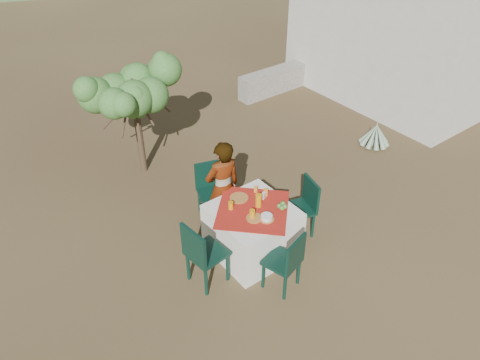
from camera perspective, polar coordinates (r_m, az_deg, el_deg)
name	(u,v)px	position (r m, az deg, el deg)	size (l,w,h in m)	color
ground	(258,223)	(7.18, 2.20, -5.30)	(160.00, 160.00, 0.00)	#3A2A1A
table	(252,231)	(6.49, 1.51, -6.18)	(1.30, 1.30, 0.76)	silver
chair_far	(210,187)	(7.09, -3.63, -0.89)	(0.51, 0.51, 0.88)	black
chair_near	(287,261)	(5.95, 5.77, -9.76)	(0.50, 0.50, 0.88)	black
chair_left	(202,253)	(5.96, -4.69, -8.83)	(0.50, 0.50, 0.98)	black
chair_right	(303,205)	(6.78, 7.71, -3.03)	(0.51, 0.51, 0.90)	black
person	(223,188)	(6.64, -2.11, -0.95)	(0.55, 0.36, 1.50)	#8C6651
shrub_tree	(136,96)	(7.86, -12.60, 9.93)	(1.50, 1.47, 1.77)	#4B3625
agave	(375,135)	(9.29, 16.15, 5.28)	(0.58, 0.59, 0.62)	gray
guesthouse	(408,25)	(11.32, 19.78, 17.34)	(3.20, 4.20, 3.00)	beige
stone_wall	(287,77)	(11.26, 5.72, 12.42)	(2.60, 0.35, 0.55)	gray
plate_far	(239,198)	(6.42, -0.11, -2.19)	(0.26, 0.26, 0.01)	brown
plate_near	(254,218)	(6.09, 1.75, -4.66)	(0.21, 0.21, 0.01)	brown
glass_far	(231,205)	(6.21, -1.13, -3.11)	(0.07, 0.07, 0.11)	orange
glass_near	(252,214)	(6.07, 1.50, -4.14)	(0.07, 0.07, 0.12)	orange
juice_pitcher	(259,200)	(6.23, 2.28, -2.50)	(0.09, 0.09, 0.19)	orange
bowl_plate	(267,219)	(6.08, 3.26, -4.76)	(0.20, 0.20, 0.01)	brown
white_bowl	(267,217)	(6.06, 3.27, -4.51)	(0.15, 0.15, 0.06)	silver
jar_left	(266,192)	(6.45, 3.15, -1.50)	(0.06, 0.06, 0.10)	orange
jar_right	(256,189)	(6.52, 1.93, -1.13)	(0.05, 0.05, 0.09)	orange
napkin_holder	(263,196)	(6.40, 2.86, -1.92)	(0.07, 0.04, 0.09)	silver
fruit_cluster	(282,206)	(6.26, 5.17, -3.17)	(0.14, 0.13, 0.07)	#48792C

